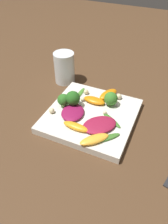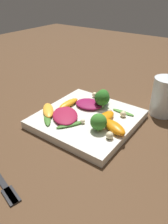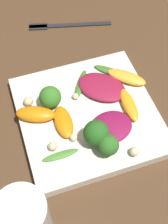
{
  "view_description": "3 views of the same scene",
  "coord_description": "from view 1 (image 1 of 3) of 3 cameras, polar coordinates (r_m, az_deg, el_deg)",
  "views": [
    {
      "loc": [
        -0.18,
        0.45,
        0.44
      ],
      "look_at": [
        0.02,
        0.01,
        0.03
      ],
      "focal_mm": 35.0,
      "sensor_mm": 36.0,
      "label": 1
    },
    {
      "loc": [
        -0.41,
        -0.29,
        0.33
      ],
      "look_at": [
        -0.0,
        0.01,
        0.03
      ],
      "focal_mm": 35.0,
      "sensor_mm": 36.0,
      "label": 2
    },
    {
      "loc": [
        0.3,
        -0.11,
        0.5
      ],
      "look_at": [
        0.01,
        -0.01,
        0.03
      ],
      "focal_mm": 50.0,
      "sensor_mm": 36.0,
      "label": 3
    }
  ],
  "objects": [
    {
      "name": "radicchio_leaf_1",
      "position": [
        0.63,
        -2.97,
        -0.09
      ],
      "size": [
        0.08,
        0.09,
        0.01
      ],
      "color": "maroon",
      "rests_on": "plate"
    },
    {
      "name": "broccoli_floret_1",
      "position": [
        0.65,
        -5.42,
        3.13
      ],
      "size": [
        0.04,
        0.04,
        0.04
      ],
      "color": "#84AD5B",
      "rests_on": "plate"
    },
    {
      "name": "arugula_sprig_2",
      "position": [
        0.57,
        5.83,
        -6.77
      ],
      "size": [
        0.07,
        0.07,
        0.01
      ],
      "color": "#3D7528",
      "rests_on": "plate"
    },
    {
      "name": "ground_plane",
      "position": [
        0.65,
        1.86,
        -1.67
      ],
      "size": [
        2.4,
        2.4,
        0.0
      ],
      "primitive_type": "plane",
      "color": "#4C331E"
    },
    {
      "name": "macadamia_nut_2",
      "position": [
        0.71,
        0.56,
        5.3
      ],
      "size": [
        0.02,
        0.02,
        0.02
      ],
      "color": "beige",
      "rests_on": "plate"
    },
    {
      "name": "radicchio_leaf_0",
      "position": [
        0.59,
        4.07,
        -3.35
      ],
      "size": [
        0.11,
        0.11,
        0.01
      ],
      "color": "maroon",
      "rests_on": "plate"
    },
    {
      "name": "macadamia_nut_0",
      "position": [
        0.63,
        5.45,
        -0.13
      ],
      "size": [
        0.01,
        0.01,
        0.01
      ],
      "color": "beige",
      "rests_on": "plate"
    },
    {
      "name": "plate",
      "position": [
        0.65,
        1.88,
        -0.97
      ],
      "size": [
        0.25,
        0.25,
        0.02
      ],
      "color": "silver",
      "rests_on": "ground_plane"
    },
    {
      "name": "macadamia_nut_3",
      "position": [
        0.68,
        -0.35,
        3.36
      ],
      "size": [
        0.01,
        0.01,
        0.01
      ],
      "color": "beige",
      "rests_on": "plate"
    },
    {
      "name": "orange_segment_1",
      "position": [
        0.59,
        -2.14,
        -3.81
      ],
      "size": [
        0.08,
        0.03,
        0.02
      ],
      "color": "orange",
      "rests_on": "plate"
    },
    {
      "name": "orange_segment_2",
      "position": [
        0.56,
        2.74,
        -7.13
      ],
      "size": [
        0.08,
        0.08,
        0.01
      ],
      "color": "#FCAD33",
      "rests_on": "plate"
    },
    {
      "name": "arugula_sprig_0",
      "position": [
        0.62,
        7.15,
        -2.04
      ],
      "size": [
        0.07,
        0.05,
        0.01
      ],
      "color": "#3D7528",
      "rests_on": "plate"
    },
    {
      "name": "macadamia_nut_1",
      "position": [
        0.64,
        -8.43,
        0.36
      ],
      "size": [
        0.02,
        0.02,
        0.02
      ],
      "color": "beige",
      "rests_on": "plate"
    },
    {
      "name": "drinking_glass",
      "position": [
        0.79,
        -5.14,
        11.44
      ],
      "size": [
        0.07,
        0.07,
        0.11
      ],
      "color": "white",
      "rests_on": "ground_plane"
    },
    {
      "name": "broccoli_floret_0",
      "position": [
        0.65,
        -2.94,
        3.57
      ],
      "size": [
        0.04,
        0.04,
        0.05
      ],
      "color": "#84AD5B",
      "rests_on": "plate"
    },
    {
      "name": "orange_segment_0",
      "position": [
        0.7,
        6.34,
        4.58
      ],
      "size": [
        0.06,
        0.08,
        0.02
      ],
      "color": "orange",
      "rests_on": "plate"
    },
    {
      "name": "arugula_sprig_1",
      "position": [
        0.71,
        -1.02,
        4.92
      ],
      "size": [
        0.01,
        0.06,
        0.0
      ],
      "color": "#47842D",
      "rests_on": "plate"
    },
    {
      "name": "broccoli_floret_2",
      "position": [
        0.66,
        7.02,
        3.47
      ],
      "size": [
        0.04,
        0.04,
        0.04
      ],
      "color": "#84AD5B",
      "rests_on": "plate"
    },
    {
      "name": "orange_segment_3",
      "position": [
        0.67,
        2.69,
        3.05
      ],
      "size": [
        0.07,
        0.03,
        0.02
      ],
      "color": "orange",
      "rests_on": "plate"
    },
    {
      "name": "macadamia_nut_4",
      "position": [
        0.69,
        9.07,
        4.06
      ],
      "size": [
        0.02,
        0.02,
        0.02
      ],
      "color": "beige",
      "rests_on": "plate"
    }
  ]
}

